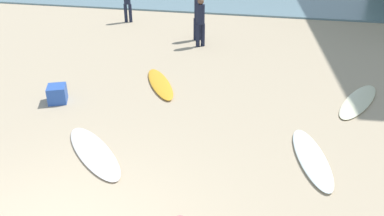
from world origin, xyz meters
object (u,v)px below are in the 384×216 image
(beachgoer_near, at_px, (198,14))
(beachgoer_far, at_px, (127,1))
(surfboard_1, at_px, (312,158))
(surfboard_6, at_px, (94,152))
(surfboard_4, at_px, (358,101))
(beachgoer_mid, at_px, (201,20))
(beach_cooler, at_px, (57,94))
(surfboard_5, at_px, (160,83))

(beachgoer_near, bearing_deg, beachgoer_far, 129.47)
(surfboard_1, distance_m, surfboard_6, 4.07)
(surfboard_4, height_order, surfboard_6, same)
(surfboard_4, xyz_separation_m, beachgoer_mid, (-4.75, 3.62, 0.89))
(surfboard_1, xyz_separation_m, beachgoer_far, (-7.38, 9.26, 0.87))
(surfboard_4, relative_size, beachgoer_near, 1.42)
(surfboard_4, bearing_deg, beach_cooler, 36.24)
(surfboard_5, relative_size, beachgoer_mid, 1.37)
(surfboard_1, distance_m, beach_cooler, 6.03)
(surfboard_5, distance_m, beachgoer_mid, 3.84)
(beach_cooler, bearing_deg, beachgoer_near, 70.91)
(surfboard_4, xyz_separation_m, beachgoer_far, (-8.59, 6.40, 0.88))
(surfboard_1, height_order, beachgoer_mid, beachgoer_mid)
(surfboard_4, xyz_separation_m, surfboard_5, (-5.03, -0.10, 0.01))
(surfboard_4, distance_m, beachgoer_far, 10.75)
(surfboard_1, bearing_deg, beachgoer_near, 105.15)
(surfboard_6, height_order, beachgoer_near, beachgoer_near)
(surfboard_4, xyz_separation_m, beachgoer_near, (-5.01, 4.40, 0.92))
(surfboard_6, height_order, beachgoer_far, beachgoer_far)
(surfboard_4, bearing_deg, beachgoer_far, -13.83)
(surfboard_1, bearing_deg, beachgoer_far, 116.07)
(surfboard_4, height_order, beach_cooler, beach_cooler)
(surfboard_6, bearing_deg, beach_cooler, -91.41)
(beachgoer_near, distance_m, beach_cooler, 6.49)
(beachgoer_far, bearing_deg, surfboard_6, 92.89)
(surfboard_1, relative_size, beachgoer_mid, 1.24)
(surfboard_4, distance_m, beachgoer_near, 6.73)
(surfboard_4, bearing_deg, beachgoer_near, -18.43)
(beachgoer_mid, xyz_separation_m, beachgoer_far, (-3.84, 2.78, -0.02))
(surfboard_4, relative_size, surfboard_5, 1.06)
(surfboard_1, xyz_separation_m, beachgoer_near, (-3.80, 7.26, 0.90))
(surfboard_6, bearing_deg, beachgoer_far, -117.64)
(surfboard_1, relative_size, beachgoer_near, 1.22)
(beachgoer_far, bearing_deg, surfboard_5, 102.91)
(surfboard_1, height_order, surfboard_6, surfboard_1)
(surfboard_1, distance_m, surfboard_5, 4.71)
(surfboard_4, relative_size, beachgoer_far, 1.47)
(surfboard_5, distance_m, surfboard_6, 3.51)
(surfboard_4, distance_m, surfboard_5, 5.03)
(surfboard_6, height_order, beachgoer_mid, beachgoer_mid)
(surfboard_6, bearing_deg, beachgoer_mid, -139.94)
(surfboard_1, xyz_separation_m, surfboard_6, (-4.00, -0.75, -0.01))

